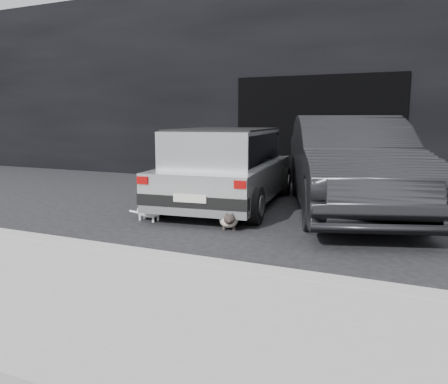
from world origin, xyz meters
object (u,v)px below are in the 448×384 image
at_px(cat_white, 150,211).
at_px(silver_hatchback, 226,164).
at_px(second_car, 349,164).
at_px(cat_siamese, 229,219).

bearing_deg(cat_white, silver_hatchback, 167.02).
bearing_deg(silver_hatchback, second_car, 4.07).
relative_size(cat_siamese, cat_white, 1.12).
height_order(silver_hatchback, cat_white, silver_hatchback).
distance_m(cat_siamese, cat_white, 1.31).
xyz_separation_m(second_car, cat_siamese, (-1.41, -1.94, -0.69)).
bearing_deg(cat_white, second_car, 133.90).
relative_size(second_car, cat_white, 7.30).
distance_m(second_car, cat_white, 3.44).
relative_size(silver_hatchback, cat_siamese, 5.23).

